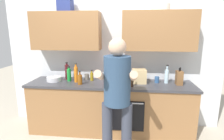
% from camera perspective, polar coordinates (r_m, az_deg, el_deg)
% --- Properties ---
extents(ground_plane, '(12.00, 12.00, 0.00)m').
position_cam_1_polar(ground_plane, '(3.43, -0.57, -18.75)').
color(ground_plane, '#B2A893').
extents(back_wall_unit, '(4.00, 0.38, 2.50)m').
position_cam_1_polar(back_wall_unit, '(3.22, -0.08, 7.53)').
color(back_wall_unit, silver).
rests_on(back_wall_unit, ground).
extents(counter, '(2.84, 0.67, 0.90)m').
position_cam_1_polar(counter, '(3.22, -0.57, -11.85)').
color(counter, olive).
rests_on(counter, ground).
extents(person_standing, '(0.49, 0.45, 1.69)m').
position_cam_1_polar(person_standing, '(2.28, 1.64, -7.38)').
color(person_standing, '#383D4C').
rests_on(person_standing, ground).
extents(bottle_vinegar, '(0.06, 0.06, 0.31)m').
position_cam_1_polar(bottle_vinegar, '(3.06, 3.62, -1.63)').
color(bottle_vinegar, brown).
rests_on(bottle_vinegar, counter).
extents(bottle_soy, '(0.05, 0.05, 0.20)m').
position_cam_1_polar(bottle_soy, '(2.86, 6.39, -3.80)').
color(bottle_soy, black).
rests_on(bottle_soy, counter).
extents(bottle_juice, '(0.07, 0.07, 0.33)m').
position_cam_1_polar(bottle_juice, '(3.14, -11.50, -1.31)').
color(bottle_juice, orange).
rests_on(bottle_juice, counter).
extents(bottle_soda, '(0.07, 0.07, 0.27)m').
position_cam_1_polar(bottle_soda, '(3.25, -13.64, -1.46)').
color(bottle_soda, '#198C33').
rests_on(bottle_soda, counter).
extents(bottle_water, '(0.07, 0.07, 0.32)m').
position_cam_1_polar(bottle_water, '(3.16, 17.17, -1.79)').
color(bottle_water, silver).
rests_on(bottle_water, counter).
extents(bottle_wine, '(0.07, 0.07, 0.32)m').
position_cam_1_polar(bottle_wine, '(3.37, -14.26, -0.52)').
color(bottle_wine, '#471419').
rests_on(bottle_wine, counter).
extents(bottle_oil, '(0.06, 0.06, 0.19)m').
position_cam_1_polar(bottle_oil, '(3.22, -6.51, -2.02)').
color(bottle_oil, olive).
rests_on(bottle_oil, counter).
extents(bottle_syrup, '(0.08, 0.08, 0.23)m').
position_cam_1_polar(bottle_syrup, '(3.00, -10.28, -2.95)').
color(bottle_syrup, '#8C4C14').
rests_on(bottle_syrup, counter).
extents(cup_stoneware, '(0.08, 0.08, 0.11)m').
position_cam_1_polar(cup_stoneware, '(3.29, -8.10, -2.15)').
color(cup_stoneware, slate).
rests_on(cup_stoneware, counter).
extents(cup_tea, '(0.08, 0.08, 0.11)m').
position_cam_1_polar(cup_tea, '(3.17, 14.23, -3.00)').
color(cup_tea, '#33598C').
rests_on(cup_tea, counter).
extents(mixing_bowl, '(0.26, 0.26, 0.08)m').
position_cam_1_polar(mixing_bowl, '(3.34, -18.09, -2.72)').
color(mixing_bowl, silver).
rests_on(mixing_bowl, counter).
extents(knife_block, '(0.10, 0.14, 0.29)m').
position_cam_1_polar(knife_block, '(3.14, 20.79, -2.36)').
color(knife_block, brown).
rests_on(knife_block, counter).
extents(grocery_bag_crisps, '(0.20, 0.24, 0.22)m').
position_cam_1_polar(grocery_bag_crisps, '(3.07, -0.39, -2.01)').
color(grocery_bag_crisps, red).
rests_on(grocery_bag_crisps, counter).
extents(grocery_bag_bread, '(0.25, 0.22, 0.24)m').
position_cam_1_polar(grocery_bag_bread, '(3.07, 8.70, -1.98)').
color(grocery_bag_bread, tan).
rests_on(grocery_bag_bread, counter).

